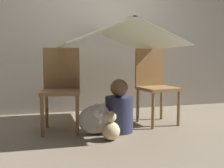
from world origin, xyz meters
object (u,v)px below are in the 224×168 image
Objects in this scene: chair_left at (61,85)px; dog at (97,118)px; chair_right at (154,82)px; person_front at (119,110)px.

chair_left reaches higher than dog.
chair_right is (1.10, 0.00, 0.00)m from chair_left.
person_front is at bearing -15.24° from chair_left.
person_front is at bearing 9.69° from dog.
chair_left is 1.10m from chair_right.
person_front is (0.58, -0.26, -0.25)m from chair_left.
chair_right is 1.59× the size of person_front.
person_front is (-0.53, -0.26, -0.25)m from chair_right.
dog is at bearing -33.50° from chair_left.
chair_right reaches higher than dog.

